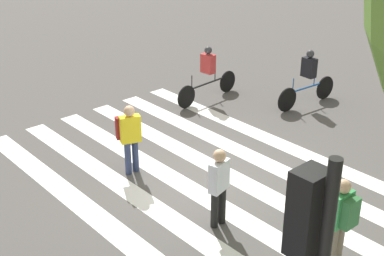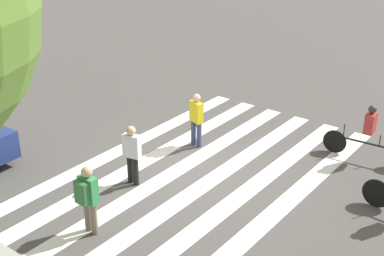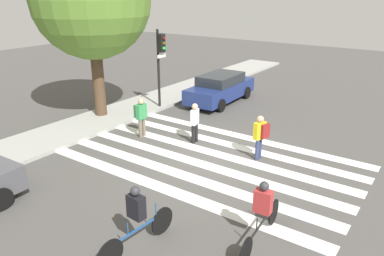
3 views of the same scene
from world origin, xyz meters
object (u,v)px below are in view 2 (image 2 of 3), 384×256
cyclist_far_lane (369,131)px  pedestrian_adult_tall_backpack (132,152)px  pedestrian_adult_yellow_jacket (197,115)px  pedestrian_adult_blue_shirt (87,195)px

cyclist_far_lane → pedestrian_adult_tall_backpack: bearing=44.4°
pedestrian_adult_yellow_jacket → cyclist_far_lane: size_ratio=0.65×
pedestrian_adult_yellow_jacket → cyclist_far_lane: (-4.24, -2.05, -0.07)m
pedestrian_adult_blue_shirt → pedestrian_adult_tall_backpack: 2.24m
pedestrian_adult_blue_shirt → pedestrian_adult_yellow_jacket: (0.78, -4.84, -0.00)m
pedestrian_adult_yellow_jacket → pedestrian_adult_tall_backpack: size_ratio=1.01×
pedestrian_adult_tall_backpack → cyclist_far_lane: (-4.18, -4.77, -0.02)m
pedestrian_adult_blue_shirt → cyclist_far_lane: cyclist_far_lane is taller
pedestrian_adult_tall_backpack → pedestrian_adult_blue_shirt: bearing=95.6°
pedestrian_adult_blue_shirt → pedestrian_adult_tall_backpack: bearing=109.5°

